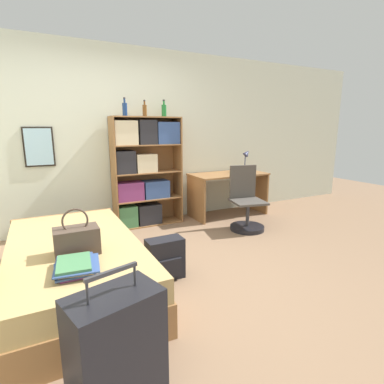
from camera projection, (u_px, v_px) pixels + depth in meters
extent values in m
plane|color=#84664C|center=(143.00, 274.00, 3.03)|extent=(14.00, 14.00, 0.00)
cube|color=beige|center=(101.00, 139.00, 4.28)|extent=(10.00, 0.06, 2.60)
cube|color=black|center=(39.00, 147.00, 3.91)|extent=(0.36, 0.02, 0.52)
cube|color=#99C1D6|center=(39.00, 147.00, 3.90)|extent=(0.32, 0.01, 0.48)
cube|color=olive|center=(76.00, 276.00, 2.73)|extent=(1.10, 2.04, 0.27)
cube|color=tan|center=(74.00, 252.00, 2.68)|extent=(1.07, 2.01, 0.19)
cube|color=olive|center=(66.00, 232.00, 3.58)|extent=(1.10, 0.04, 0.46)
cube|color=#47382D|center=(77.00, 241.00, 2.40)|extent=(0.34, 0.21, 0.22)
torus|color=#47382D|center=(75.00, 221.00, 2.36)|extent=(0.20, 0.02, 0.20)
cube|color=#7A336B|center=(77.00, 270.00, 2.12)|extent=(0.24, 0.29, 0.01)
cube|color=#334C84|center=(74.00, 269.00, 2.10)|extent=(0.26, 0.29, 0.01)
cube|color=gold|center=(77.00, 266.00, 2.12)|extent=(0.27, 0.35, 0.01)
cube|color=#334C84|center=(77.00, 265.00, 2.11)|extent=(0.34, 0.36, 0.01)
cube|color=#334C84|center=(74.00, 264.00, 2.10)|extent=(0.30, 0.39, 0.01)
cube|color=#427A4C|center=(74.00, 263.00, 2.09)|extent=(0.26, 0.33, 0.02)
cube|color=black|center=(117.00, 352.00, 1.54)|extent=(0.51, 0.39, 0.65)
cylinder|color=#2D2D33|center=(87.00, 293.00, 1.37)|extent=(0.01, 0.01, 0.12)
cylinder|color=#2D2D33|center=(135.00, 275.00, 1.54)|extent=(0.01, 0.01, 0.12)
cube|color=#2D2D33|center=(112.00, 272.00, 1.44)|extent=(0.27, 0.09, 0.02)
cube|color=olive|center=(114.00, 174.00, 4.24)|extent=(0.02, 0.34, 1.61)
cube|color=olive|center=(178.00, 170.00, 4.69)|extent=(0.02, 0.34, 1.61)
cube|color=olive|center=(144.00, 171.00, 4.61)|extent=(1.02, 0.01, 1.61)
cube|color=olive|center=(149.00, 223.00, 4.63)|extent=(0.98, 0.34, 0.02)
cube|color=olive|center=(148.00, 198.00, 4.55)|extent=(0.98, 0.34, 0.02)
cube|color=olive|center=(147.00, 172.00, 4.47)|extent=(0.98, 0.34, 0.02)
cube|color=olive|center=(146.00, 145.00, 4.38)|extent=(0.98, 0.34, 0.02)
cube|color=olive|center=(146.00, 117.00, 4.30)|extent=(0.98, 0.34, 0.02)
cube|color=#427A4C|center=(127.00, 216.00, 4.43)|extent=(0.27, 0.25, 0.31)
cube|color=#232328|center=(149.00, 213.00, 4.58)|extent=(0.35, 0.25, 0.30)
cube|color=#7A336B|center=(129.00, 191.00, 4.38)|extent=(0.38, 0.25, 0.27)
cube|color=#334C84|center=(155.00, 189.00, 4.56)|extent=(0.38, 0.25, 0.26)
cube|color=#232328|center=(124.00, 162.00, 4.26)|extent=(0.28, 0.25, 0.32)
cube|color=beige|center=(145.00, 163.00, 4.41)|extent=(0.30, 0.25, 0.27)
cube|color=beige|center=(125.00, 133.00, 4.19)|extent=(0.32, 0.25, 0.33)
cube|color=#232328|center=(146.00, 132.00, 4.33)|extent=(0.26, 0.25, 0.35)
cube|color=#334C84|center=(166.00, 133.00, 4.47)|extent=(0.34, 0.25, 0.32)
cylinder|color=navy|center=(125.00, 110.00, 4.13)|extent=(0.07, 0.07, 0.18)
cylinder|color=navy|center=(124.00, 101.00, 4.11)|extent=(0.03, 0.03, 0.06)
cylinder|color=#232328|center=(124.00, 98.00, 4.10)|extent=(0.03, 0.03, 0.02)
cylinder|color=brown|center=(145.00, 111.00, 4.25)|extent=(0.06, 0.06, 0.16)
cylinder|color=brown|center=(144.00, 103.00, 4.23)|extent=(0.02, 0.02, 0.05)
cylinder|color=#232328|center=(144.00, 101.00, 4.23)|extent=(0.03, 0.03, 0.02)
cylinder|color=#1E6B2D|center=(164.00, 111.00, 4.43)|extent=(0.07, 0.07, 0.17)
cylinder|color=#1E6B2D|center=(164.00, 103.00, 4.41)|extent=(0.03, 0.03, 0.05)
cylinder|color=#232328|center=(164.00, 100.00, 4.40)|extent=(0.03, 0.03, 0.02)
cube|color=olive|center=(228.00, 174.00, 4.97)|extent=(1.26, 0.62, 0.02)
cube|color=olive|center=(196.00, 199.00, 4.77)|extent=(0.03, 0.58, 0.69)
cube|color=olive|center=(257.00, 192.00, 5.32)|extent=(0.03, 0.58, 0.69)
cylinder|color=navy|center=(245.00, 171.00, 5.16)|extent=(0.12, 0.12, 0.02)
cylinder|color=navy|center=(245.00, 163.00, 5.13)|extent=(0.02, 0.02, 0.28)
cone|color=navy|center=(247.00, 153.00, 5.11)|extent=(0.14, 0.10, 0.14)
cylinder|color=black|center=(247.00, 228.00, 4.35)|extent=(0.49, 0.49, 0.06)
cylinder|color=#333338|center=(248.00, 216.00, 4.32)|extent=(0.05, 0.05, 0.41)
cube|color=#47423D|center=(248.00, 202.00, 4.27)|extent=(0.53, 0.53, 0.03)
cube|color=#47423D|center=(243.00, 182.00, 4.42)|extent=(0.40, 0.13, 0.48)
cube|color=black|center=(165.00, 258.00, 2.93)|extent=(0.36, 0.19, 0.40)
cube|color=black|center=(170.00, 269.00, 2.84)|extent=(0.25, 0.03, 0.18)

